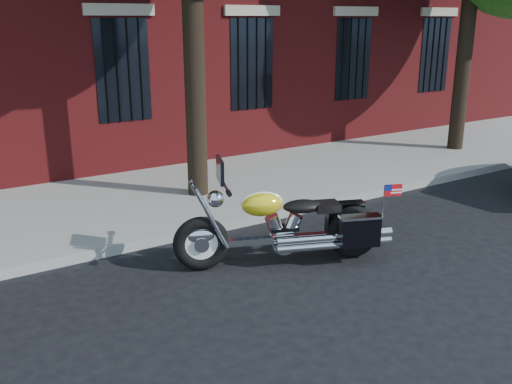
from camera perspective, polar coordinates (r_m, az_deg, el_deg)
ground at (r=7.85m, az=0.61°, el=-7.03°), size 120.00×120.00×0.00m
curb at (r=8.92m, az=-4.23°, el=-3.52°), size 40.00×0.16×0.15m
sidewalk at (r=10.53m, az=-9.09°, el=-0.45°), size 40.00×3.60×0.15m
motorcycle at (r=7.66m, az=3.49°, el=-3.59°), size 2.72×1.55×1.50m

